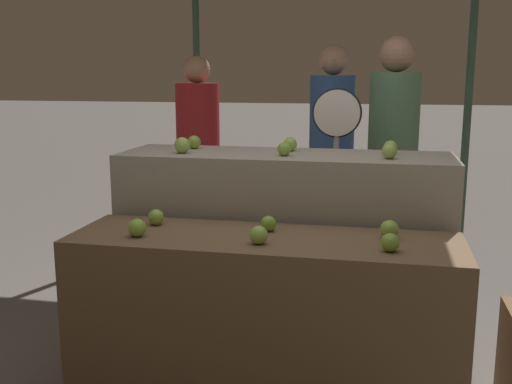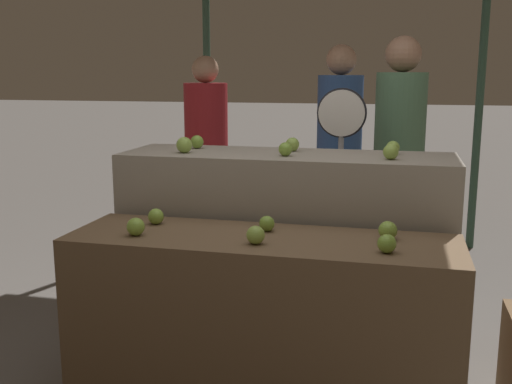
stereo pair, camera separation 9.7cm
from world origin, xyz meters
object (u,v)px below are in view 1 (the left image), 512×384
(produce_scale, at_px, (336,150))
(person_customer_left, at_px, (198,143))
(person_customer_right, at_px, (332,141))
(person_vendor_at_scale, at_px, (393,149))

(produce_scale, height_order, person_customer_left, person_customer_left)
(produce_scale, bearing_deg, person_customer_left, 140.08)
(produce_scale, distance_m, person_customer_right, 0.97)
(person_customer_right, bearing_deg, person_vendor_at_scale, 99.12)
(person_vendor_at_scale, distance_m, person_customer_right, 0.76)
(person_customer_left, bearing_deg, person_vendor_at_scale, 179.81)
(person_customer_left, bearing_deg, person_customer_right, -161.44)
(person_vendor_at_scale, xyz_separation_m, person_customer_right, (-0.47, 0.60, -0.02))
(produce_scale, distance_m, person_vendor_at_scale, 0.51)
(person_vendor_at_scale, bearing_deg, person_customer_right, -33.63)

